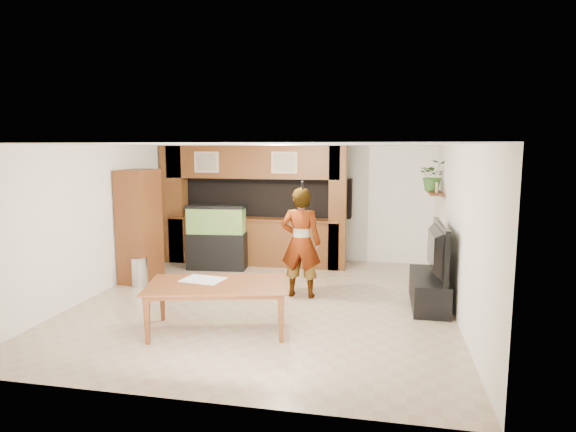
% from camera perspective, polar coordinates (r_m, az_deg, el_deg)
% --- Properties ---
extents(floor, '(6.50, 6.50, 0.00)m').
position_cam_1_polar(floor, '(8.18, -2.63, -10.10)').
color(floor, tan).
rests_on(floor, ground).
extents(ceiling, '(6.50, 6.50, 0.00)m').
position_cam_1_polar(ceiling, '(7.77, -2.76, 8.43)').
color(ceiling, white).
rests_on(ceiling, wall_back).
extents(wall_back, '(6.00, 0.00, 6.00)m').
position_cam_1_polar(wall_back, '(11.03, 1.38, 1.56)').
color(wall_back, white).
rests_on(wall_back, floor).
extents(wall_left, '(0.00, 6.50, 6.50)m').
position_cam_1_polar(wall_left, '(9.07, -21.42, -0.41)').
color(wall_left, white).
rests_on(wall_left, floor).
extents(wall_right, '(0.00, 6.50, 6.50)m').
position_cam_1_polar(wall_right, '(7.73, 19.45, -1.70)').
color(wall_right, white).
rests_on(wall_right, floor).
extents(partition, '(4.20, 0.99, 2.60)m').
position_cam_1_polar(partition, '(10.64, -4.23, 1.37)').
color(partition, brown).
rests_on(partition, floor).
extents(wall_clock, '(0.05, 0.25, 0.25)m').
position_cam_1_polar(wall_clock, '(9.84, -18.29, 3.88)').
color(wall_clock, black).
rests_on(wall_clock, wall_left).
extents(wall_shelf, '(0.25, 0.90, 0.04)m').
position_cam_1_polar(wall_shelf, '(9.58, 17.05, 2.63)').
color(wall_shelf, brown).
rests_on(wall_shelf, wall_right).
extents(pantry_cabinet, '(0.54, 0.88, 2.14)m').
position_cam_1_polar(pantry_cabinet, '(9.67, -17.16, -1.08)').
color(pantry_cabinet, brown).
rests_on(pantry_cabinet, floor).
extents(trash_can, '(0.30, 0.30, 0.55)m').
position_cam_1_polar(trash_can, '(9.39, -17.19, -6.33)').
color(trash_can, '#B2B2B7').
rests_on(trash_can, floor).
extents(aquarium, '(1.23, 0.46, 1.37)m').
position_cam_1_polar(aquarium, '(10.27, -8.45, -2.58)').
color(aquarium, black).
rests_on(aquarium, floor).
extents(tv_stand, '(0.55, 1.50, 0.50)m').
position_cam_1_polar(tv_stand, '(8.26, 16.34, -8.45)').
color(tv_stand, black).
rests_on(tv_stand, floor).
extents(television, '(0.23, 1.50, 0.86)m').
position_cam_1_polar(television, '(8.09, 16.53, -3.83)').
color(television, black).
rests_on(television, tv_stand).
extents(photo_frame, '(0.03, 0.15, 0.19)m').
position_cam_1_polar(photo_frame, '(9.38, 17.19, 3.23)').
color(photo_frame, tan).
rests_on(photo_frame, wall_shelf).
extents(potted_plant, '(0.57, 0.50, 0.60)m').
position_cam_1_polar(potted_plant, '(9.75, 16.84, 4.62)').
color(potted_plant, '#325C24').
rests_on(potted_plant, wall_shelf).
extents(person, '(0.70, 0.47, 1.90)m').
position_cam_1_polar(person, '(8.23, 1.54, -3.15)').
color(person, tan).
rests_on(person, floor).
extents(microphone, '(0.04, 0.10, 0.16)m').
position_cam_1_polar(microphone, '(7.93, 1.73, 3.64)').
color(microphone, black).
rests_on(microphone, person).
extents(dining_table, '(2.14, 1.50, 0.68)m').
position_cam_1_polar(dining_table, '(6.87, -8.32, -10.75)').
color(dining_table, brown).
rests_on(dining_table, floor).
extents(newspaper_a, '(0.63, 0.50, 0.01)m').
position_cam_1_polar(newspaper_a, '(7.03, -10.03, -7.42)').
color(newspaper_a, silver).
rests_on(newspaper_a, dining_table).
extents(counter_box, '(0.31, 0.25, 0.18)m').
position_cam_1_polar(counter_box, '(10.24, 1.57, 0.09)').
color(counter_box, tan).
rests_on(counter_box, partition).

